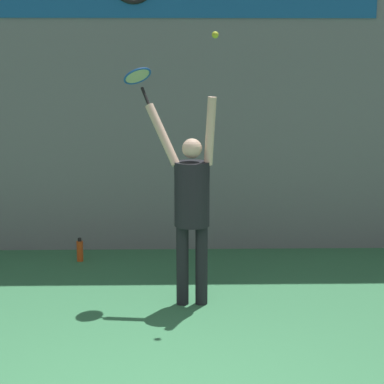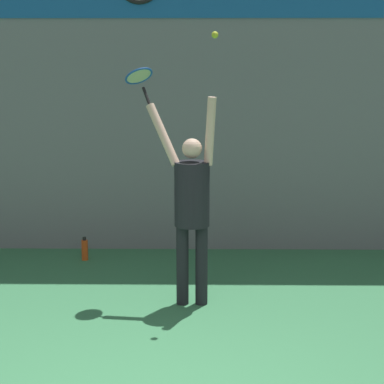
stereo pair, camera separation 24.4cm
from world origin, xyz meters
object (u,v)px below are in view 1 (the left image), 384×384
tennis_player (192,201)px  tennis_racket (138,78)px  water_bottle (80,251)px  tennis_ball (215,35)px

tennis_player → tennis_racket: bearing=145.9°
tennis_player → water_bottle: size_ratio=7.19×
tennis_player → tennis_racket: tennis_racket is taller
tennis_racket → water_bottle: (-0.85, 1.22, -2.24)m
tennis_racket → tennis_ball: tennis_ball is taller
tennis_ball → water_bottle: (-1.64, 1.70, -2.67)m
tennis_racket → water_bottle: size_ratio=1.33×
tennis_player → tennis_ball: (0.23, -0.10, 1.69)m
tennis_racket → tennis_ball: size_ratio=6.00×
tennis_ball → water_bottle: bearing=134.0°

